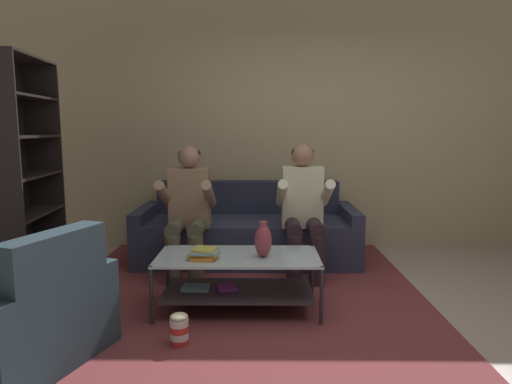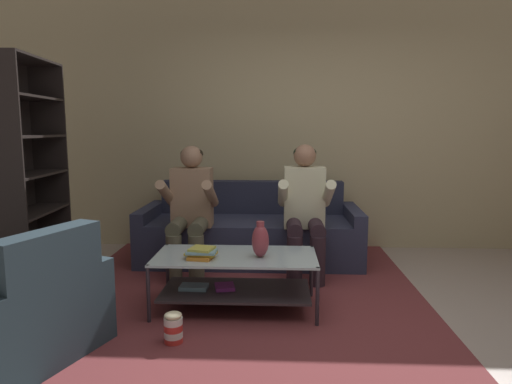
% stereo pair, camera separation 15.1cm
% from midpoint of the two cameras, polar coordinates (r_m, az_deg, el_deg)
% --- Properties ---
extents(ground, '(16.80, 16.80, 0.00)m').
position_cam_midpoint_polar(ground, '(3.20, 10.45, -17.70)').
color(ground, '#B09E96').
extents(back_partition, '(8.40, 0.12, 2.90)m').
position_cam_midpoint_polar(back_partition, '(5.34, 7.29, 8.65)').
color(back_partition, tan).
rests_on(back_partition, ground).
extents(couch, '(2.25, 0.89, 0.80)m').
position_cam_midpoint_polar(couch, '(4.82, 0.22, -5.24)').
color(couch, '#2D314A').
rests_on(couch, ground).
extents(person_seated_left, '(0.50, 0.58, 1.22)m').
position_cam_midpoint_polar(person_seated_left, '(4.29, -7.24, -1.67)').
color(person_seated_left, '#565340').
rests_on(person_seated_left, ground).
extents(person_seated_right, '(0.50, 0.58, 1.23)m').
position_cam_midpoint_polar(person_seated_right, '(4.24, 7.15, -1.69)').
color(person_seated_right, '#2F2029').
rests_on(person_seated_right, ground).
extents(coffee_table, '(1.22, 0.59, 0.43)m').
position_cam_midpoint_polar(coffee_table, '(3.52, -1.49, -10.14)').
color(coffee_table, '#ADC2CB').
rests_on(coffee_table, ground).
extents(area_rug, '(3.00, 3.30, 0.01)m').
position_cam_midpoint_polar(area_rug, '(4.13, -0.51, -11.47)').
color(area_rug, brown).
rests_on(area_rug, ground).
extents(vase, '(0.13, 0.13, 0.27)m').
position_cam_midpoint_polar(vase, '(3.40, 1.83, -6.06)').
color(vase, '#8E353F').
rests_on(vase, coffee_table).
extents(book_stack, '(0.24, 0.20, 0.08)m').
position_cam_midpoint_polar(book_stack, '(3.40, -5.57, -7.62)').
color(book_stack, orange).
rests_on(book_stack, coffee_table).
extents(bookshelf, '(0.41, 0.93, 1.97)m').
position_cam_midpoint_polar(bookshelf, '(4.36, -26.22, -0.20)').
color(bookshelf, black).
rests_on(bookshelf, ground).
extents(armchair, '(1.10, 1.13, 0.81)m').
position_cam_midpoint_polar(armchair, '(3.15, -26.72, -13.42)').
color(armchair, '#283842').
rests_on(armchair, ground).
extents(popcorn_tub, '(0.12, 0.12, 0.21)m').
position_cam_midpoint_polar(popcorn_tub, '(3.09, -8.86, -16.45)').
color(popcorn_tub, red).
rests_on(popcorn_tub, ground).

